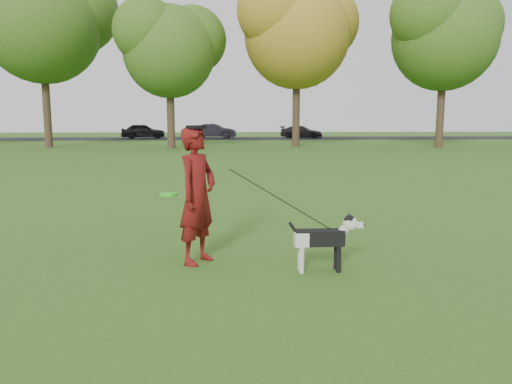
{
  "coord_description": "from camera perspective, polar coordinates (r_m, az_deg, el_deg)",
  "views": [
    {
      "loc": [
        -0.79,
        -6.12,
        1.92
      ],
      "look_at": [
        -0.36,
        0.33,
        0.95
      ],
      "focal_mm": 35.0,
      "sensor_mm": 36.0,
      "label": 1
    }
  ],
  "objects": [
    {
      "name": "ground",
      "position": [
        6.46,
        3.42,
        -8.77
      ],
      "size": [
        120.0,
        120.0,
        0.0
      ],
      "primitive_type": "plane",
      "color": "#285116",
      "rests_on": "ground"
    },
    {
      "name": "road",
      "position": [
        46.16,
        -2.84,
        6.15
      ],
      "size": [
        120.0,
        7.0,
        0.02
      ],
      "primitive_type": "cube",
      "color": "black",
      "rests_on": "ground"
    },
    {
      "name": "man",
      "position": [
        6.58,
        -6.71,
        -0.4
      ],
      "size": [
        0.72,
        0.79,
        1.81
      ],
      "primitive_type": "imported",
      "rotation": [
        0.0,
        0.0,
        1.02
      ],
      "color": "#5E0E0D",
      "rests_on": "ground"
    },
    {
      "name": "dog",
      "position": [
        6.31,
        7.95,
        -5.03
      ],
      "size": [
        0.97,
        0.19,
        0.74
      ],
      "color": "black",
      "rests_on": "ground"
    },
    {
      "name": "car_left",
      "position": [
        46.69,
        -12.79,
        6.81
      ],
      "size": [
        4.19,
        2.42,
        1.34
      ],
      "primitive_type": "imported",
      "rotation": [
        0.0,
        0.0,
        1.8
      ],
      "color": "black",
      "rests_on": "road"
    },
    {
      "name": "car_mid",
      "position": [
        46.14,
        -4.8,
        6.96
      ],
      "size": [
        4.18,
        1.95,
        1.33
      ],
      "primitive_type": "imported",
      "rotation": [
        0.0,
        0.0,
        1.43
      ],
      "color": "black",
      "rests_on": "road"
    },
    {
      "name": "car_right",
      "position": [
        46.71,
        5.21,
        6.86
      ],
      "size": [
        4.2,
        2.75,
        1.13
      ],
      "primitive_type": "imported",
      "rotation": [
        0.0,
        0.0,
        1.24
      ],
      "color": "black",
      "rests_on": "road"
    },
    {
      "name": "man_held_items",
      "position": [
        6.35,
        2.9,
        -0.91
      ],
      "size": [
        2.23,
        0.62,
        1.33
      ],
      "color": "#2DEA1D",
      "rests_on": "ground"
    },
    {
      "name": "tree_row",
      "position": [
        32.65,
        -5.13,
        18.17
      ],
      "size": [
        51.74,
        8.86,
        12.01
      ],
      "color": "#38281C",
      "rests_on": "ground"
    }
  ]
}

